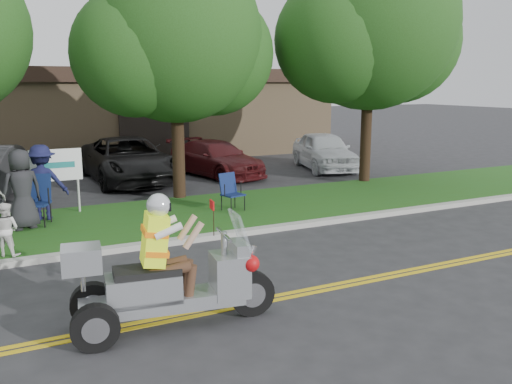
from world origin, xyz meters
name	(u,v)px	position (x,y,z in m)	size (l,w,h in m)	color
ground	(286,283)	(0.00, 0.00, 0.00)	(120.00, 120.00, 0.00)	#28282B
centerline_near	(303,295)	(0.00, -0.58, 0.01)	(60.00, 0.10, 0.01)	gold
centerline_far	(298,291)	(0.00, -0.42, 0.01)	(60.00, 0.10, 0.01)	gold
curb	(218,236)	(0.00, 3.05, 0.06)	(60.00, 0.25, 0.12)	#A8A89E
grass_verge	(186,215)	(0.00, 5.20, 0.06)	(60.00, 4.00, 0.10)	#275316
commercial_building	(131,111)	(2.00, 18.98, 2.01)	(18.00, 8.20, 4.00)	#9E7F5B
tree_mid	(177,44)	(0.55, 7.23, 4.43)	(5.88, 4.80, 7.05)	#332114
tree_right	(371,31)	(7.06, 7.03, 5.03)	(6.86, 5.60, 8.07)	#332114
business_sign	(56,169)	(-2.90, 6.60, 1.26)	(1.25, 0.06, 1.75)	silver
trike_scooter	(164,282)	(-2.34, -0.73, 0.67)	(2.94, 1.08, 1.92)	black
lawn_chair_a	(36,196)	(-3.47, 5.76, 0.76)	(0.81, 0.82, 1.17)	black
lawn_chair_b	(230,189)	(1.18, 5.04, 0.65)	(0.62, 0.64, 0.97)	black
spectator_chair_a	(42,182)	(-3.29, 6.13, 1.02)	(1.18, 0.68, 1.82)	#16183E
spectator_chair_b	(22,189)	(-3.79, 5.40, 1.02)	(0.89, 0.58, 1.83)	#232326
child_right	(6,229)	(-4.21, 3.43, 0.63)	(0.51, 0.39, 1.04)	white
parked_car_mid	(128,160)	(-0.10, 10.91, 0.76)	(2.53, 5.48, 1.52)	black
parked_car_right	(216,158)	(3.07, 10.70, 0.64)	(1.80, 4.42, 1.28)	#440F12
parked_car_far_right	(324,151)	(7.47, 10.20, 0.74)	(1.75, 4.34, 1.48)	silver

